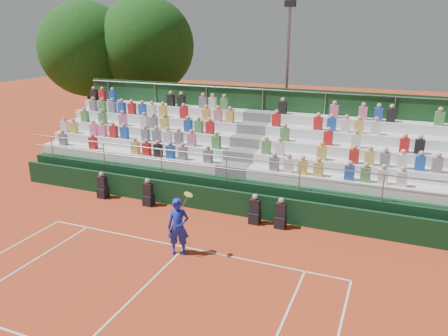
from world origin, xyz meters
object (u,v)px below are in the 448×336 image
at_px(tree_east, 146,46).
at_px(floodlight_mast, 288,68).
at_px(tree_west, 87,49).
at_px(tennis_player, 178,227).

bearing_deg(tree_east, floodlight_mast, -4.71).
xyz_separation_m(tree_west, tree_east, (3.61, 1.48, 0.23)).
xyz_separation_m(tree_west, floodlight_mast, (13.35, 0.67, -0.81)).
bearing_deg(tennis_player, floodlight_mast, 89.75).
relative_size(tree_east, floodlight_mast, 1.07).
relative_size(tennis_player, floodlight_mast, 0.26).
bearing_deg(floodlight_mast, tree_east, 175.29).
distance_m(tree_west, tree_east, 3.91).
bearing_deg(tree_west, floodlight_mast, 2.89).
relative_size(tennis_player, tree_west, 0.25).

